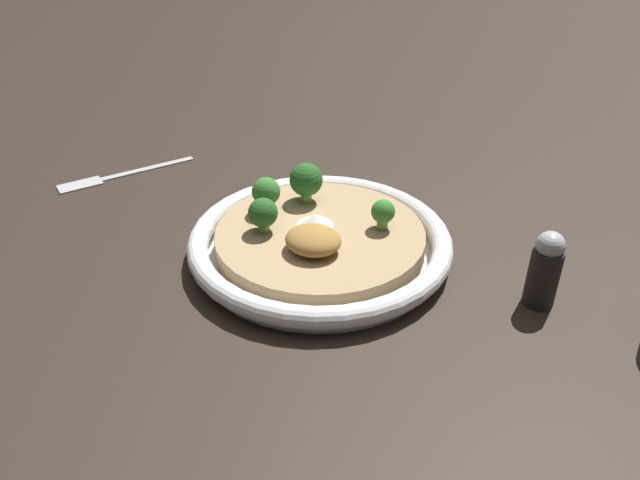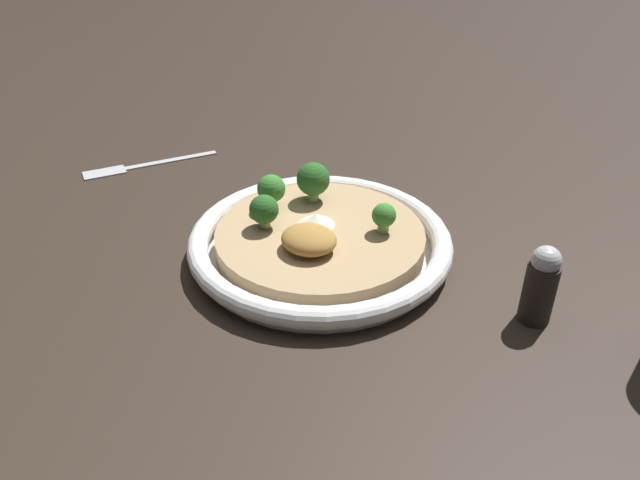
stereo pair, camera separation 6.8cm
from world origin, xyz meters
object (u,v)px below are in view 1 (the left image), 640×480
(broccoli_left, at_px, (263,213))
(fork_utensil, at_px, (113,176))
(broccoli_back_left, at_px, (266,192))
(broccoli_right, at_px, (383,213))
(risotto_bowl, at_px, (320,242))
(pepper_shaker, at_px, (545,269))
(broccoli_back, at_px, (306,180))

(broccoli_left, xyz_separation_m, fork_utensil, (-0.28, 0.08, -0.05))
(broccoli_back_left, bearing_deg, broccoli_right, 8.89)
(risotto_bowl, relative_size, pepper_shaker, 3.54)
(broccoli_right, height_order, broccoli_back, broccoli_back)
(broccoli_back_left, relative_size, pepper_shaker, 0.51)
(broccoli_back, xyz_separation_m, broccoli_back_left, (-0.03, -0.04, -0.00))
(broccoli_right, distance_m, pepper_shaker, 0.17)
(broccoli_back_left, bearing_deg, pepper_shaker, -0.12)
(broccoli_right, relative_size, broccoli_back_left, 0.81)
(risotto_bowl, xyz_separation_m, broccoli_back_left, (-0.07, 0.01, 0.04))
(broccoli_back, bearing_deg, risotto_bowl, -52.23)
(broccoli_right, distance_m, broccoli_left, 0.13)
(risotto_bowl, bearing_deg, broccoli_right, 29.83)
(broccoli_right, xyz_separation_m, broccoli_back_left, (-0.13, -0.02, 0.01))
(risotto_bowl, distance_m, broccoli_right, 0.08)
(broccoli_back, distance_m, broccoli_left, 0.08)
(broccoli_back, relative_size, fork_utensil, 0.28)
(broccoli_right, bearing_deg, broccoli_back_left, -171.11)
(broccoli_left, distance_m, broccoli_back_left, 0.04)
(pepper_shaker, bearing_deg, broccoli_left, -172.56)
(broccoli_back, relative_size, broccoli_back_left, 1.11)
(broccoli_right, relative_size, broccoli_left, 0.88)
(broccoli_back, bearing_deg, pepper_shaker, -8.89)
(fork_utensil, bearing_deg, broccoli_left, 107.75)
(broccoli_right, height_order, pepper_shaker, pepper_shaker)
(risotto_bowl, distance_m, pepper_shaker, 0.23)
(broccoli_back, height_order, broccoli_back_left, broccoli_back)
(broccoli_left, distance_m, fork_utensil, 0.30)
(broccoli_right, relative_size, pepper_shaker, 0.41)
(risotto_bowl, height_order, broccoli_left, broccoli_left)
(broccoli_back, bearing_deg, fork_utensil, -179.82)
(broccoli_right, xyz_separation_m, broccoli_back, (-0.10, 0.02, 0.01))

